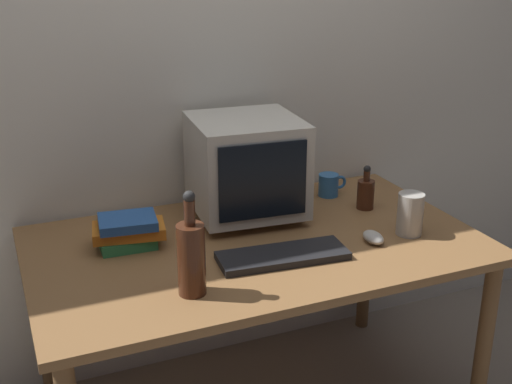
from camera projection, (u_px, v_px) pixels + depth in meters
back_wall at (204, 63)px, 2.51m from camera, size 4.00×0.08×2.50m
desk at (256, 262)px, 2.29m from camera, size 1.52×0.89×0.72m
crt_monitor at (246, 166)px, 2.41m from camera, size 0.41×0.41×0.37m
keyboard at (283, 256)px, 2.13m from camera, size 0.43×0.19×0.02m
computer_mouse at (373, 237)px, 2.25m from camera, size 0.07×0.10×0.04m
bottle_tall at (191, 256)px, 1.89m from camera, size 0.08×0.08×0.32m
bottle_short at (366, 193)px, 2.52m from camera, size 0.07×0.07×0.17m
book_stack at (128, 231)px, 2.20m from camera, size 0.26×0.18×0.11m
mug at (329, 185)px, 2.66m from camera, size 0.12×0.08×0.09m
metal_canister at (410, 214)px, 2.29m from camera, size 0.09×0.09×0.15m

